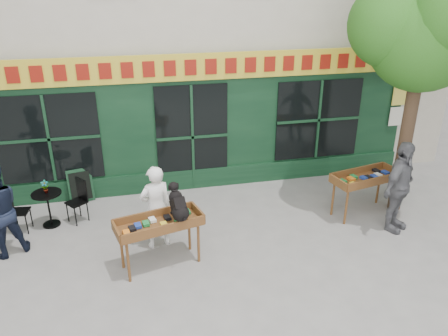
# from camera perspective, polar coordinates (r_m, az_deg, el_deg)

# --- Properties ---
(ground) EXTENTS (80.00, 80.00, 0.00)m
(ground) POSITION_cam_1_polar(r_m,az_deg,el_deg) (8.96, -1.57, -9.00)
(ground) COLOR slate
(ground) RESTS_ON ground
(street_tree) EXTENTS (3.05, 2.90, 5.60)m
(street_tree) POSITION_cam_1_polar(r_m,az_deg,el_deg) (9.70, 24.98, 17.30)
(street_tree) COLOR #382619
(street_tree) RESTS_ON ground
(book_cart_center) EXTENTS (1.60, 0.96, 0.99)m
(book_cart_center) POSITION_cam_1_polar(r_m,az_deg,el_deg) (7.83, -8.48, -7.46)
(book_cart_center) COLOR brown
(book_cart_center) RESTS_ON ground
(dog) EXTENTS (0.47, 0.66, 0.60)m
(dog) POSITION_cam_1_polar(r_m,az_deg,el_deg) (7.58, -6.02, -4.37)
(dog) COLOR black
(dog) RESTS_ON book_cart_center
(woman) EXTENTS (0.69, 0.54, 1.68)m
(woman) POSITION_cam_1_polar(r_m,az_deg,el_deg) (8.39, -8.87, -5.09)
(woman) COLOR white
(woman) RESTS_ON ground
(book_cart_right) EXTENTS (1.60, 0.93, 0.99)m
(book_cart_right) POSITION_cam_1_polar(r_m,az_deg,el_deg) (9.92, 18.00, -1.44)
(book_cart_right) COLOR brown
(book_cart_right) RESTS_ON ground
(man_right) EXTENTS (1.21, 1.01, 1.93)m
(man_right) POSITION_cam_1_polar(r_m,az_deg,el_deg) (9.45, 21.90, -2.34)
(man_right) COLOR #58595D
(man_right) RESTS_ON ground
(bistro_table) EXTENTS (0.60, 0.60, 0.76)m
(bistro_table) POSITION_cam_1_polar(r_m,az_deg,el_deg) (9.80, -22.02, -4.19)
(bistro_table) COLOR black
(bistro_table) RESTS_ON ground
(bistro_chair_left) EXTENTS (0.41, 0.40, 0.95)m
(bistro_chair_left) POSITION_cam_1_polar(r_m,az_deg,el_deg) (9.85, -25.75, -4.62)
(bistro_chair_left) COLOR black
(bistro_chair_left) RESTS_ON ground
(bistro_chair_right) EXTENTS (0.51, 0.51, 0.95)m
(bistro_chair_right) POSITION_cam_1_polar(r_m,az_deg,el_deg) (9.79, -18.38, -3.55)
(bistro_chair_right) COLOR black
(bistro_chair_right) RESTS_ON ground
(potted_plant) EXTENTS (0.16, 0.12, 0.28)m
(potted_plant) POSITION_cam_1_polar(r_m,az_deg,el_deg) (9.64, -22.34, -2.28)
(potted_plant) COLOR gray
(potted_plant) RESTS_ON bistro_table
(chalkboard) EXTENTS (0.59, 0.31, 0.79)m
(chalkboard) POSITION_cam_1_polar(r_m,az_deg,el_deg) (10.65, -18.22, -2.23)
(chalkboard) COLOR black
(chalkboard) RESTS_ON ground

